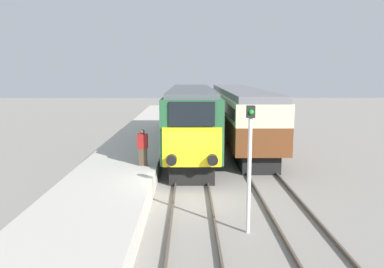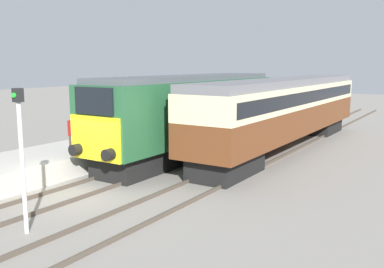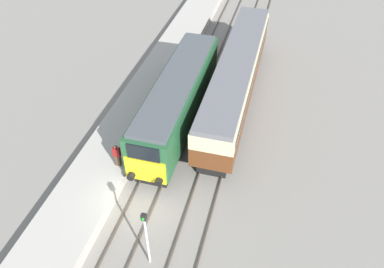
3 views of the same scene
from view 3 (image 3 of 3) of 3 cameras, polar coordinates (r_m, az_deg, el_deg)
ground_plane at (r=22.52m, az=-7.65°, el=-10.61°), size 120.00×120.00×0.00m
platform_left at (r=28.45m, az=-8.25°, el=3.71°), size 3.50×50.00×0.85m
rails_near_track at (r=25.59m, az=-3.72°, el=-2.02°), size 1.51×60.00×0.14m
rails_far_track at (r=24.96m, az=3.74°, el=-3.40°), size 1.50×60.00×0.14m
locomotive at (r=26.16m, az=-2.13°, el=5.34°), size 2.70×13.73×4.03m
passenger_carriage at (r=28.88m, az=6.81°, el=9.10°), size 2.75×17.92×3.83m
person_on_platform at (r=23.17m, az=-11.34°, el=-3.22°), size 0.44×0.26×1.62m
signal_post at (r=18.42m, az=-6.98°, el=-15.08°), size 0.24×0.28×3.96m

